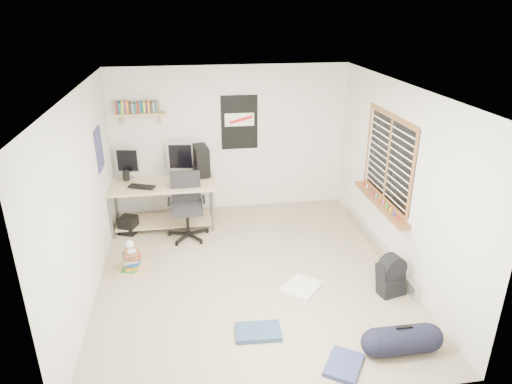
{
  "coord_description": "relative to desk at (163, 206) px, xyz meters",
  "views": [
    {
      "loc": [
        -0.73,
        -5.28,
        3.43
      ],
      "look_at": [
        0.14,
        0.33,
        1.06
      ],
      "focal_mm": 32.0,
      "sensor_mm": 36.0,
      "label": 1
    }
  ],
  "objects": [
    {
      "name": "floor",
      "position": [
        1.19,
        -1.63,
        -0.37
      ],
      "size": [
        4.0,
        4.5,
        0.01
      ],
      "primitive_type": "cube",
      "color": "gray",
      "rests_on": "ground"
    },
    {
      "name": "ceiling",
      "position": [
        1.19,
        -1.63,
        2.14
      ],
      "size": [
        4.0,
        4.5,
        0.01
      ],
      "primitive_type": "cube",
      "color": "white",
      "rests_on": "ground"
    },
    {
      "name": "back_wall",
      "position": [
        1.19,
        0.63,
        0.89
      ],
      "size": [
        4.0,
        0.01,
        2.5
      ],
      "primitive_type": "cube",
      "color": "silver",
      "rests_on": "ground"
    },
    {
      "name": "left_wall",
      "position": [
        -0.81,
        -1.63,
        0.89
      ],
      "size": [
        0.01,
        4.5,
        2.5
      ],
      "primitive_type": "cube",
      "color": "silver",
      "rests_on": "ground"
    },
    {
      "name": "right_wall",
      "position": [
        3.2,
        -1.63,
        0.89
      ],
      "size": [
        0.01,
        4.5,
        2.5
      ],
      "primitive_type": "cube",
      "color": "silver",
      "rests_on": "ground"
    },
    {
      "name": "desk",
      "position": [
        0.0,
        0.0,
        0.0
      ],
      "size": [
        1.85,
        1.26,
        0.77
      ],
      "primitive_type": "cube",
      "rotation": [
        0.0,
        0.0,
        -0.34
      ],
      "color": "tan",
      "rests_on": "floor"
    },
    {
      "name": "monitor_left",
      "position": [
        -0.53,
        0.31,
        0.61
      ],
      "size": [
        0.38,
        0.16,
        0.4
      ],
      "primitive_type": "cube",
      "rotation": [
        0.0,
        0.0,
        -0.2
      ],
      "color": "#B0B1B6",
      "rests_on": "desk"
    },
    {
      "name": "monitor_right",
      "position": [
        0.32,
        0.31,
        0.64
      ],
      "size": [
        0.42,
        0.15,
        0.46
      ],
      "primitive_type": "cube",
      "rotation": [
        0.0,
        0.0,
        -0.12
      ],
      "color": "#9E9EA3",
      "rests_on": "desk"
    },
    {
      "name": "pc_tower",
      "position": [
        0.66,
        0.31,
        0.65
      ],
      "size": [
        0.27,
        0.48,
        0.47
      ],
      "primitive_type": "cube",
      "rotation": [
        0.0,
        0.0,
        0.13
      ],
      "color": "black",
      "rests_on": "desk"
    },
    {
      "name": "keyboard",
      "position": [
        -0.29,
        -0.15,
        0.42
      ],
      "size": [
        0.44,
        0.29,
        0.02
      ],
      "primitive_type": "cube",
      "rotation": [
        0.0,
        0.0,
        -0.39
      ],
      "color": "black",
      "rests_on": "desk"
    },
    {
      "name": "speaker_left",
      "position": [
        -0.56,
        0.21,
        0.5
      ],
      "size": [
        0.11,
        0.11,
        0.17
      ],
      "primitive_type": "cube",
      "rotation": [
        0.0,
        0.0,
        0.39
      ],
      "color": "black",
      "rests_on": "desk"
    },
    {
      "name": "speaker_right",
      "position": [
        0.57,
        0.24,
        0.5
      ],
      "size": [
        0.12,
        0.12,
        0.18
      ],
      "primitive_type": "cube",
      "rotation": [
        0.0,
        0.0,
        -0.41
      ],
      "color": "black",
      "rests_on": "desk"
    },
    {
      "name": "office_chair",
      "position": [
        0.38,
        -0.45,
        0.12
      ],
      "size": [
        0.68,
        0.68,
        1.03
      ],
      "primitive_type": "cube",
      "rotation": [
        0.0,
        0.0,
        0.0
      ],
      "color": "black",
      "rests_on": "floor"
    },
    {
      "name": "wall_shelf",
      "position": [
        -0.26,
        0.51,
        1.42
      ],
      "size": [
        0.8,
        0.22,
        0.24
      ],
      "primitive_type": "cube",
      "color": "tan",
      "rests_on": "back_wall"
    },
    {
      "name": "poster_back_wall",
      "position": [
        1.34,
        0.6,
        1.19
      ],
      "size": [
        0.62,
        0.03,
        0.92
      ],
      "primitive_type": "cube",
      "color": "black",
      "rests_on": "back_wall"
    },
    {
      "name": "poster_left_wall",
      "position": [
        -0.79,
        -0.43,
        1.14
      ],
      "size": [
        0.02,
        0.42,
        0.6
      ],
      "primitive_type": "cube",
      "color": "navy",
      "rests_on": "left_wall"
    },
    {
      "name": "window",
      "position": [
        3.14,
        -1.33,
        1.08
      ],
      "size": [
        0.1,
        1.5,
        1.26
      ],
      "primitive_type": "cube",
      "color": "brown",
      "rests_on": "right_wall"
    },
    {
      "name": "baseboard_heater",
      "position": [
        3.15,
        -1.33,
        -0.28
      ],
      "size": [
        0.08,
        2.5,
        0.18
      ],
      "primitive_type": "cube",
      "color": "#B7B2A8",
      "rests_on": "floor"
    },
    {
      "name": "backpack",
      "position": [
        2.89,
        -2.34,
        -0.16
      ],
      "size": [
        0.37,
        0.33,
        0.43
      ],
      "primitive_type": "cube",
      "rotation": [
        0.0,
        0.0,
        0.23
      ],
      "color": "black",
      "rests_on": "floor"
    },
    {
      "name": "duffel_bag",
      "position": [
        2.56,
        -3.38,
        -0.22
      ],
      "size": [
        0.31,
        0.31,
        0.6
      ],
      "primitive_type": "cylinder",
      "rotation": [
        0.0,
        0.0,
        -0.01
      ],
      "color": "black",
      "rests_on": "floor"
    },
    {
      "name": "tshirt",
      "position": [
        1.8,
        -2.09,
        -0.34
      ],
      "size": [
        0.61,
        0.62,
        0.04
      ],
      "primitive_type": "cube",
      "rotation": [
        0.0,
        0.0,
        0.85
      ],
      "color": "silver",
      "rests_on": "floor"
    },
    {
      "name": "jeans_a",
      "position": [
        1.11,
        -2.87,
        -0.33
      ],
      "size": [
        0.53,
        0.35,
        0.06
      ],
      "primitive_type": "cube",
      "rotation": [
        0.0,
        0.0,
        -0.06
      ],
      "color": "navy",
      "rests_on": "floor"
    },
    {
      "name": "jeans_b",
      "position": [
        1.89,
        -3.5,
        -0.34
      ],
      "size": [
        0.51,
        0.55,
        0.05
      ],
      "primitive_type": "cube",
      "rotation": [
        0.0,
        0.0,
        0.98
      ],
      "color": "navy",
      "rests_on": "floor"
    },
    {
      "name": "book_stack",
      "position": [
        -0.41,
        -1.27,
        -0.21
      ],
      "size": [
        0.48,
        0.42,
        0.3
      ],
      "primitive_type": "cube",
      "rotation": [
        0.0,
        0.0,
        0.15
      ],
      "color": "brown",
      "rests_on": "floor"
    },
    {
      "name": "desk_lamp",
      "position": [
        -0.39,
        -1.29,
        0.02
      ],
      "size": [
        0.14,
        0.21,
        0.2
      ],
      "primitive_type": "cube",
      "rotation": [
        0.0,
        0.0,
        -0.08
      ],
      "color": "white",
      "rests_on": "book_stack"
    },
    {
      "name": "subwoofer",
      "position": [
        -0.56,
        -0.16,
        -0.22
      ],
      "size": [
        0.33,
        0.33,
        0.28
      ],
      "primitive_type": "cube",
      "rotation": [
        0.0,
        0.0,
        -0.39
      ],
      "color": "black",
      "rests_on": "floor"
    }
  ]
}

